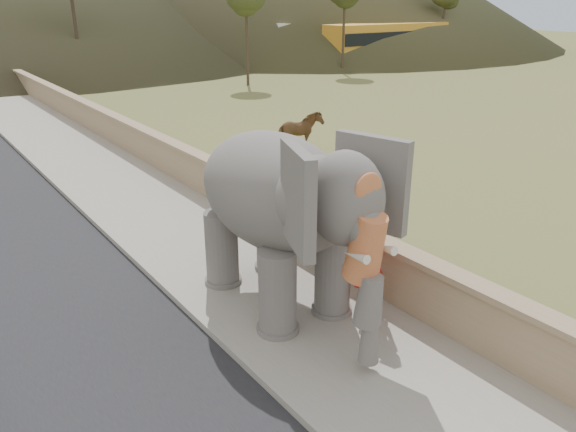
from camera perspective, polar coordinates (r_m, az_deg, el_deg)
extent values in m
cube|color=#9E9687|center=(14.16, -12.50, -0.29)|extent=(3.00, 120.00, 0.15)
cube|color=tan|center=(14.66, -6.77, 2.84)|extent=(0.30, 120.00, 1.10)
imported|color=brown|center=(19.85, 1.09, 8.46)|extent=(1.75, 0.91, 1.43)
imported|color=#ACABB2|center=(44.91, -4.11, 15.82)|extent=(4.40, 2.18, 1.44)
cube|color=white|center=(48.60, 4.87, 17.22)|extent=(11.28, 5.18, 3.10)
cube|color=orange|center=(47.06, 10.01, 16.84)|extent=(11.09, 2.93, 3.10)
imported|color=red|center=(9.40, 8.28, -4.79)|extent=(0.68, 0.45, 1.88)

